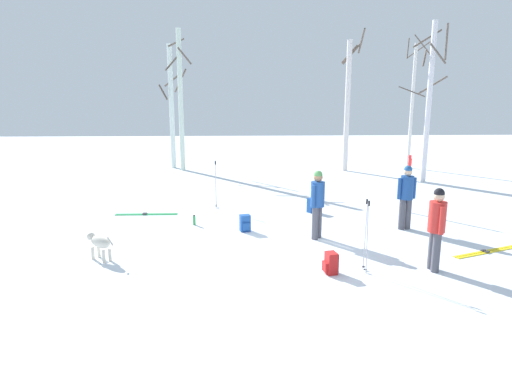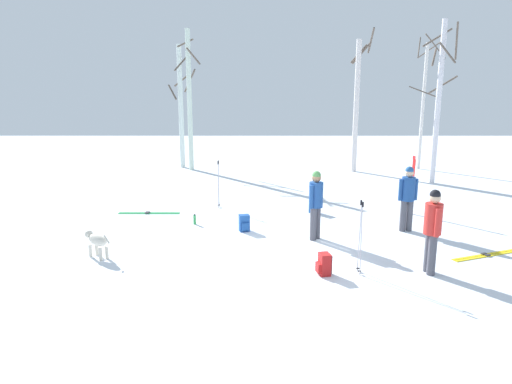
% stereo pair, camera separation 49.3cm
% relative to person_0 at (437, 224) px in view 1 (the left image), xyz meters
% --- Properties ---
extents(ground_plane, '(60.00, 60.00, 0.00)m').
position_rel_person_0_xyz_m(ground_plane, '(-3.23, 0.86, -0.98)').
color(ground_plane, white).
extents(person_0, '(0.34, 0.52, 1.72)m').
position_rel_person_0_xyz_m(person_0, '(0.00, 0.00, 0.00)').
color(person_0, '#4C4C56').
rests_on(person_0, ground_plane).
extents(person_1, '(0.36, 0.43, 1.72)m').
position_rel_person_0_xyz_m(person_1, '(-2.02, 2.17, 0.00)').
color(person_1, '#4C4C56').
rests_on(person_1, ground_plane).
extents(person_2, '(0.51, 0.34, 1.72)m').
position_rel_person_0_xyz_m(person_2, '(0.46, 2.87, 0.00)').
color(person_2, '#4C4C56').
rests_on(person_2, ground_plane).
extents(dog, '(0.73, 0.59, 0.57)m').
position_rel_person_0_xyz_m(dog, '(-6.97, 0.89, -0.59)').
color(dog, beige).
rests_on(dog, ground_plane).
extents(ski_pair_planted_0, '(0.06, 0.17, 1.75)m').
position_rel_person_0_xyz_m(ski_pair_planted_0, '(1.17, 4.61, -0.11)').
color(ski_pair_planted_0, red).
rests_on(ski_pair_planted_0, ground_plane).
extents(ski_pair_lying_0, '(1.84, 0.18, 0.05)m').
position_rel_person_0_xyz_m(ski_pair_lying_0, '(-6.72, 4.64, -0.97)').
color(ski_pair_lying_0, green).
rests_on(ski_pair_lying_0, ground_plane).
extents(ski_pair_lying_1, '(1.85, 0.85, 0.05)m').
position_rel_person_0_xyz_m(ski_pair_lying_1, '(1.69, 1.01, -0.97)').
color(ski_pair_lying_1, yellow).
rests_on(ski_pair_lying_1, ground_plane).
extents(ski_poles_0, '(0.07, 0.25, 1.49)m').
position_rel_person_0_xyz_m(ski_poles_0, '(-1.41, -0.01, -0.19)').
color(ski_poles_0, '#B2B2BC').
rests_on(ski_poles_0, ground_plane).
extents(ski_poles_1, '(0.07, 0.25, 1.49)m').
position_rel_person_0_xyz_m(ski_poles_1, '(-4.66, 5.39, -0.18)').
color(ski_poles_1, '#B2B2BC').
rests_on(ski_poles_1, ground_plane).
extents(backpack_0, '(0.32, 0.29, 0.44)m').
position_rel_person_0_xyz_m(backpack_0, '(-2.12, -0.09, -0.77)').
color(backpack_0, red).
rests_on(backpack_0, ground_plane).
extents(backpack_1, '(0.30, 0.32, 0.44)m').
position_rel_person_0_xyz_m(backpack_1, '(-3.79, 2.84, -0.77)').
color(backpack_1, '#1E4C99').
rests_on(backpack_1, ground_plane).
extents(backpack_2, '(0.33, 0.34, 0.44)m').
position_rel_person_0_xyz_m(backpack_2, '(-1.71, 4.70, -0.77)').
color(backpack_2, '#1E4C99').
rests_on(backpack_2, ground_plane).
extents(water_bottle_0, '(0.07, 0.07, 0.28)m').
position_rel_person_0_xyz_m(water_bottle_0, '(-5.18, 3.48, -0.85)').
color(water_bottle_0, green).
rests_on(water_bottle_0, ground_plane).
extents(birch_tree_0, '(1.39, 1.39, 5.83)m').
position_rel_person_0_xyz_m(birch_tree_0, '(-7.09, 13.52, 2.01)').
color(birch_tree_0, silver).
rests_on(birch_tree_0, ground_plane).
extents(birch_tree_1, '(1.23, 1.23, 6.43)m').
position_rel_person_0_xyz_m(birch_tree_1, '(-6.57, 12.78, 2.34)').
color(birch_tree_1, silver).
rests_on(birch_tree_1, ground_plane).
extents(birch_tree_2, '(0.90, 1.18, 6.34)m').
position_rel_person_0_xyz_m(birch_tree_2, '(1.11, 12.32, 2.15)').
color(birch_tree_2, silver).
rests_on(birch_tree_2, ground_plane).
extents(birch_tree_3, '(1.37, 1.43, 6.32)m').
position_rel_person_0_xyz_m(birch_tree_3, '(3.69, 9.48, 2.38)').
color(birch_tree_3, silver).
rests_on(birch_tree_3, ground_plane).
extents(birch_tree_4, '(1.66, 1.67, 6.16)m').
position_rel_person_0_xyz_m(birch_tree_4, '(4.38, 13.01, 2.17)').
color(birch_tree_4, silver).
rests_on(birch_tree_4, ground_plane).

